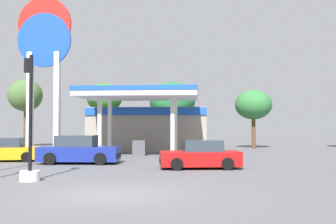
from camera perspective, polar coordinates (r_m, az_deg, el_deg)
ground_plane at (r=12.86m, az=-8.03°, el=-11.64°), size 90.00×90.00×0.00m
gas_station at (r=33.38m, az=-2.89°, el=-1.94°), size 9.78×11.72×4.77m
station_pole_sign at (r=32.87m, az=-17.49°, el=8.14°), size 4.28×0.56×12.33m
car_0 at (r=23.08m, az=-12.76°, el=-5.48°), size 4.56×2.21×1.60m
car_1 at (r=19.99m, az=4.69°, el=-6.30°), size 4.20×2.26×1.43m
car_4 at (r=25.81m, az=-22.13°, el=-5.19°), size 4.21×2.41×1.42m
traffic_signal_0 at (r=16.39m, az=-19.36°, el=-5.19°), size 0.78×0.78×4.94m
tree_0 at (r=42.64m, az=-19.95°, el=2.27°), size 3.41×3.41×6.88m
tree_1 at (r=39.93m, az=-9.18°, el=2.00°), size 3.54×3.54×6.36m
tree_2 at (r=39.19m, az=0.63°, el=1.62°), size 4.54×4.54×6.48m
tree_3 at (r=37.81m, az=12.25°, el=1.00°), size 3.45×3.45×5.50m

